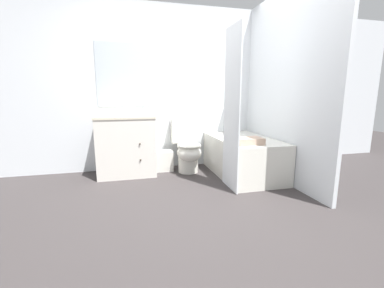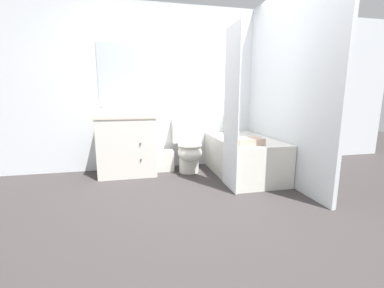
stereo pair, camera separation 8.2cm
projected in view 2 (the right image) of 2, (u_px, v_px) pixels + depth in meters
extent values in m
plane|color=#383333|center=(203.00, 202.00, 2.83)|extent=(14.00, 14.00, 0.00)
cube|color=silver|center=(178.00, 89.00, 4.07)|extent=(8.00, 0.05, 2.50)
cube|color=#B2BCC6|center=(124.00, 75.00, 3.83)|extent=(0.77, 0.01, 0.93)
cube|color=silver|center=(276.00, 88.00, 3.59)|extent=(0.05, 2.52, 2.50)
cube|color=silver|center=(127.00, 146.00, 3.76)|extent=(0.81, 0.55, 0.84)
cube|color=beige|center=(126.00, 117.00, 3.68)|extent=(0.83, 0.57, 0.03)
cylinder|color=silver|center=(126.00, 119.00, 3.69)|extent=(0.29, 0.29, 0.10)
sphere|color=#382D23|center=(140.00, 144.00, 3.51)|extent=(0.02, 0.02, 0.02)
sphere|color=#382D23|center=(141.00, 160.00, 3.55)|extent=(0.02, 0.02, 0.02)
cylinder|color=silver|center=(126.00, 113.00, 3.85)|extent=(0.04, 0.04, 0.04)
cylinder|color=silver|center=(126.00, 109.00, 3.80)|extent=(0.02, 0.11, 0.09)
cylinder|color=silver|center=(122.00, 113.00, 3.84)|extent=(0.03, 0.03, 0.04)
cylinder|color=silver|center=(130.00, 113.00, 3.86)|extent=(0.03, 0.03, 0.04)
cylinder|color=silver|center=(189.00, 164.00, 3.92)|extent=(0.30, 0.30, 0.23)
ellipsoid|color=silver|center=(190.00, 152.00, 3.82)|extent=(0.36, 0.48, 0.27)
torus|color=silver|center=(190.00, 146.00, 3.80)|extent=(0.36, 0.36, 0.04)
cube|color=silver|center=(185.00, 131.00, 4.08)|extent=(0.41, 0.18, 0.37)
ellipsoid|color=silver|center=(190.00, 145.00, 3.80)|extent=(0.34, 0.46, 0.02)
cube|color=silver|center=(243.00, 157.00, 3.75)|extent=(0.77, 1.39, 0.55)
cube|color=#A5A7A2|center=(244.00, 139.00, 3.70)|extent=(0.65, 1.27, 0.01)
cube|color=white|center=(231.00, 110.00, 3.06)|extent=(0.02, 0.47, 1.95)
cube|color=silver|center=(165.00, 160.00, 3.99)|extent=(0.27, 0.23, 0.31)
cube|color=silver|center=(147.00, 111.00, 3.88)|extent=(0.12, 0.15, 0.09)
ellipsoid|color=white|center=(147.00, 108.00, 3.87)|extent=(0.05, 0.04, 0.03)
cube|color=white|center=(107.00, 114.00, 3.50)|extent=(0.25, 0.17, 0.07)
cube|color=tan|center=(248.00, 141.00, 3.23)|extent=(0.34, 0.25, 0.08)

